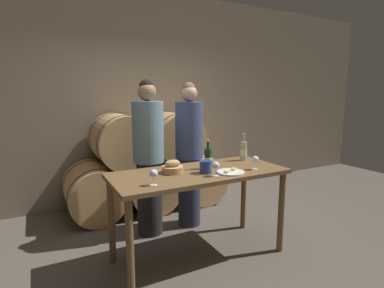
% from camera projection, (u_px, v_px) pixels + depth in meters
% --- Properties ---
extents(ground_plane, '(10.00, 10.00, 0.00)m').
position_uv_depth(ground_plane, '(199.00, 255.00, 3.11)').
color(ground_plane, '#564F44').
extents(stone_wall_back, '(10.00, 0.12, 3.20)m').
position_uv_depth(stone_wall_back, '(134.00, 97.00, 4.63)').
color(stone_wall_back, '#7F705B').
rests_on(stone_wall_back, ground_plane).
extents(barrel_stack, '(2.27, 0.85, 1.40)m').
position_uv_depth(barrel_stack, '(148.00, 166.00, 4.33)').
color(barrel_stack, tan).
rests_on(barrel_stack, ground_plane).
extents(tasting_table, '(1.74, 0.76, 0.90)m').
position_uv_depth(tasting_table, '(199.00, 182.00, 2.98)').
color(tasting_table, brown).
rests_on(tasting_table, ground_plane).
extents(person_left, '(0.36, 0.36, 1.82)m').
position_uv_depth(person_left, '(149.00, 157.00, 3.47)').
color(person_left, '#232326').
rests_on(person_left, ground_plane).
extents(person_right, '(0.34, 0.34, 1.79)m').
position_uv_depth(person_right, '(189.00, 154.00, 3.72)').
color(person_right, '#2D334C').
rests_on(person_right, ground_plane).
extents(wine_bottle_red, '(0.08, 0.08, 0.30)m').
position_uv_depth(wine_bottle_red, '(208.00, 158.00, 3.05)').
color(wine_bottle_red, '#193819').
rests_on(wine_bottle_red, tasting_table).
extents(wine_bottle_white, '(0.08, 0.08, 0.31)m').
position_uv_depth(wine_bottle_white, '(244.00, 151.00, 3.42)').
color(wine_bottle_white, '#ADBC7F').
rests_on(wine_bottle_white, tasting_table).
extents(blue_crock, '(0.13, 0.13, 0.12)m').
position_uv_depth(blue_crock, '(206.00, 166.00, 2.88)').
color(blue_crock, navy).
rests_on(blue_crock, tasting_table).
extents(bread_basket, '(0.21, 0.21, 0.13)m').
position_uv_depth(bread_basket, '(172.00, 168.00, 2.89)').
color(bread_basket, tan).
rests_on(bread_basket, tasting_table).
extents(cheese_plate, '(0.27, 0.27, 0.04)m').
position_uv_depth(cheese_plate, '(231.00, 172.00, 2.90)').
color(cheese_plate, white).
rests_on(cheese_plate, tasting_table).
extents(wine_glass_far_left, '(0.07, 0.07, 0.14)m').
position_uv_depth(wine_glass_far_left, '(154.00, 174.00, 2.49)').
color(wine_glass_far_left, white).
rests_on(wine_glass_far_left, tasting_table).
extents(wine_glass_left, '(0.07, 0.07, 0.14)m').
position_uv_depth(wine_glass_left, '(216.00, 166.00, 2.77)').
color(wine_glass_left, white).
rests_on(wine_glass_left, tasting_table).
extents(wine_glass_center, '(0.07, 0.07, 0.14)m').
position_uv_depth(wine_glass_center, '(255.00, 160.00, 3.02)').
color(wine_glass_center, white).
rests_on(wine_glass_center, tasting_table).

